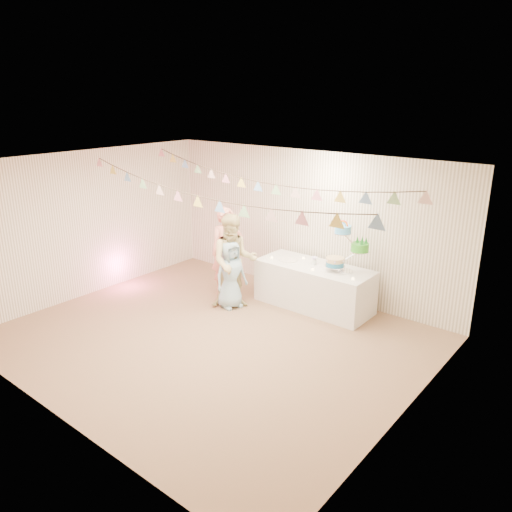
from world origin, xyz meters
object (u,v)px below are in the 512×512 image
Objects in this scene: table at (314,286)px; person_adult_a at (227,252)px; person_adult_b at (234,261)px; person_child at (231,274)px; cake_stand at (346,249)px.

table is 1.67m from person_adult_a.
person_adult_a is at bearing 99.86° from person_adult_b.
person_child is (-1.10, -0.90, 0.22)m from table.
person_adult_b is (-1.63, -0.90, -0.33)m from cake_stand.
person_child reaches higher than table.
person_adult_b reaches higher than cake_stand.
person_adult_a is 0.61m from person_child.
person_adult_b is at bearing -8.75° from person_child.
table is at bearing -5.99° from person_adult_b.
person_adult_b is at bearing -151.19° from cake_stand.
person_adult_a is at bearing 63.69° from person_child.
table is at bearing -40.80° from person_adult_a.
person_child is (0.42, -0.38, -0.22)m from person_adult_a.
cake_stand is at bearing -15.29° from person_adult_b.
table is 0.95m from cake_stand.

